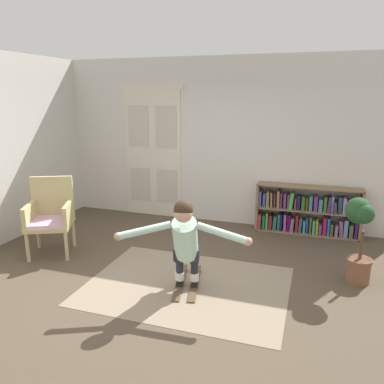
{
  "coord_description": "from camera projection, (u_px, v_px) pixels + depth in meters",
  "views": [
    {
      "loc": [
        1.57,
        -3.89,
        2.26
      ],
      "look_at": [
        0.1,
        0.56,
        1.05
      ],
      "focal_mm": 35.35,
      "sensor_mm": 36.0,
      "label": 1
    }
  ],
  "objects": [
    {
      "name": "ground_plane",
      "position": [
        170.0,
        285.0,
        4.62
      ],
      "size": [
        7.2,
        7.2,
        0.0
      ],
      "primitive_type": "plane",
      "color": "#4D4031"
    },
    {
      "name": "back_wall",
      "position": [
        223.0,
        142.0,
        6.65
      ],
      "size": [
        6.0,
        0.1,
        2.9
      ],
      "primitive_type": "cube",
      "color": "silver",
      "rests_on": "ground"
    },
    {
      "name": "double_door",
      "position": [
        153.0,
        152.0,
        7.05
      ],
      "size": [
        1.22,
        0.05,
        2.45
      ],
      "color": "beige",
      "rests_on": "ground"
    },
    {
      "name": "rug",
      "position": [
        187.0,
        285.0,
        4.61
      ],
      "size": [
        2.41,
        1.77,
        0.01
      ],
      "primitive_type": "cube",
      "color": "gray",
      "rests_on": "ground"
    },
    {
      "name": "bookshelf",
      "position": [
        307.0,
        213.0,
        6.27
      ],
      "size": [
        1.68,
        0.3,
        0.81
      ],
      "color": "#7C6244",
      "rests_on": "ground"
    },
    {
      "name": "wicker_chair",
      "position": [
        51.0,
        214.0,
        5.47
      ],
      "size": [
        0.8,
        0.8,
        1.1
      ],
      "color": "tan",
      "rests_on": "ground"
    },
    {
      "name": "potted_plant",
      "position": [
        359.0,
        233.0,
        4.5
      ],
      "size": [
        0.39,
        0.39,
        1.09
      ],
      "color": "brown",
      "rests_on": "ground"
    },
    {
      "name": "skis_pair",
      "position": [
        187.0,
        283.0,
        4.63
      ],
      "size": [
        0.44,
        0.87,
        0.07
      ],
      "color": "brown",
      "rests_on": "rug"
    },
    {
      "name": "person_skier",
      "position": [
        185.0,
        238.0,
        4.27
      ],
      "size": [
        1.46,
        0.76,
        1.1
      ],
      "color": "white",
      "rests_on": "skis_pair"
    }
  ]
}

